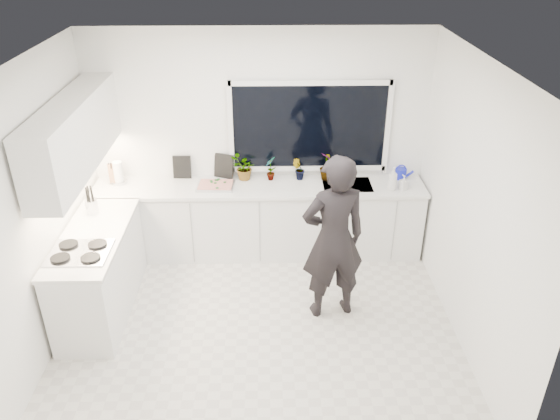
{
  "coord_description": "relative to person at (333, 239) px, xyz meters",
  "views": [
    {
      "loc": [
        0.13,
        -4.4,
        3.74
      ],
      "look_at": [
        0.23,
        0.4,
        1.15
      ],
      "focal_mm": 35.0,
      "sensor_mm": 36.0,
      "label": 1
    }
  ],
  "objects": [
    {
      "name": "pizza",
      "position": [
        -1.27,
        1.18,
        0.05
      ],
      "size": [
        0.41,
        0.3,
        0.01
      ],
      "primitive_type": "cube",
      "rotation": [
        0.0,
        0.0,
        -0.05
      ],
      "color": "red",
      "rests_on": "pizza_tray"
    },
    {
      "name": "soap_bottles",
      "position": [
        0.83,
        1.06,
        0.15
      ],
      "size": [
        0.26,
        0.15,
        0.28
      ],
      "color": "#D8BF66",
      "rests_on": "countertop_back"
    },
    {
      "name": "sink",
      "position": [
        0.29,
        1.21,
        -0.03
      ],
      "size": [
        0.58,
        0.42,
        0.14
      ],
      "primitive_type": "cube",
      "color": "silver",
      "rests_on": "countertop_back"
    },
    {
      "name": "utensil_crock",
      "position": [
        -2.54,
        0.56,
        0.1
      ],
      "size": [
        0.14,
        0.14,
        0.16
      ],
      "primitive_type": "cylinder",
      "rotation": [
        0.0,
        0.0,
        0.05
      ],
      "color": "silver",
      "rests_on": "countertop_left"
    },
    {
      "name": "base_cabinets_back",
      "position": [
        -0.76,
        1.21,
        -0.46
      ],
      "size": [
        3.92,
        0.58,
        0.88
      ],
      "primitive_type": "cube",
      "color": "white",
      "rests_on": "floor"
    },
    {
      "name": "wall_back",
      "position": [
        -0.76,
        1.52,
        0.45
      ],
      "size": [
        4.0,
        0.02,
        2.7
      ],
      "primitive_type": "cube",
      "color": "white",
      "rests_on": "ground"
    },
    {
      "name": "person",
      "position": [
        0.0,
        0.0,
        0.0
      ],
      "size": [
        0.74,
        0.57,
        1.81
      ],
      "primitive_type": "imported",
      "rotation": [
        0.0,
        0.0,
        3.36
      ],
      "color": "black",
      "rests_on": "floor"
    },
    {
      "name": "watering_can",
      "position": [
        0.96,
        1.37,
        0.08
      ],
      "size": [
        0.16,
        0.16,
        0.13
      ],
      "primitive_type": "cylinder",
      "rotation": [
        0.0,
        0.0,
        -0.17
      ],
      "color": "#141CBB",
      "rests_on": "countertop_back"
    },
    {
      "name": "knife_block",
      "position": [
        -2.49,
        1.35,
        0.13
      ],
      "size": [
        0.15,
        0.14,
        0.22
      ],
      "primitive_type": "cube",
      "rotation": [
        0.0,
        0.0,
        0.32
      ],
      "color": "olive",
      "rests_on": "countertop_back"
    },
    {
      "name": "herb_plants",
      "position": [
        -0.55,
        1.37,
        0.17
      ],
      "size": [
        1.32,
        0.37,
        0.34
      ],
      "color": "#26662D",
      "rests_on": "countertop_back"
    },
    {
      "name": "floor",
      "position": [
        -0.76,
        -0.24,
        -0.91
      ],
      "size": [
        4.0,
        3.5,
        0.02
      ],
      "primitive_type": "cube",
      "color": "beige",
      "rests_on": "ground"
    },
    {
      "name": "ceiling",
      "position": [
        -0.76,
        -0.24,
        1.81
      ],
      "size": [
        4.0,
        3.5,
        0.02
      ],
      "primitive_type": "cube",
      "color": "white",
      "rests_on": "wall_back"
    },
    {
      "name": "faucet",
      "position": [
        0.29,
        1.41,
        0.13
      ],
      "size": [
        0.03,
        0.03,
        0.22
      ],
      "primitive_type": "cylinder",
      "color": "silver",
      "rests_on": "countertop_back"
    },
    {
      "name": "wall_right",
      "position": [
        1.25,
        -0.24,
        0.45
      ],
      "size": [
        0.02,
        3.5,
        2.7
      ],
      "primitive_type": "cube",
      "color": "white",
      "rests_on": "ground"
    },
    {
      "name": "window",
      "position": [
        -0.16,
        1.49,
        0.65
      ],
      "size": [
        1.8,
        0.02,
        1.0
      ],
      "primitive_type": "cube",
      "color": "black",
      "rests_on": "wall_back"
    },
    {
      "name": "stovetop",
      "position": [
        -2.45,
        -0.24,
        0.03
      ],
      "size": [
        0.56,
        0.48,
        0.03
      ],
      "primitive_type": "cube",
      "color": "black",
      "rests_on": "countertop_left"
    },
    {
      "name": "countertop_back",
      "position": [
        -0.76,
        1.2,
        -0.0
      ],
      "size": [
        3.94,
        0.62,
        0.04
      ],
      "primitive_type": "cube",
      "color": "silver",
      "rests_on": "base_cabinets_back"
    },
    {
      "name": "pizza_tray",
      "position": [
        -1.27,
        1.18,
        0.03
      ],
      "size": [
        0.45,
        0.34,
        0.03
      ],
      "primitive_type": "cube",
      "rotation": [
        0.0,
        0.0,
        -0.05
      ],
      "color": "silver",
      "rests_on": "countertop_back"
    },
    {
      "name": "paper_towel_roll",
      "position": [
        -2.43,
        1.31,
        0.15
      ],
      "size": [
        0.12,
        0.12,
        0.26
      ],
      "primitive_type": "cylinder",
      "rotation": [
        0.0,
        0.0,
        -0.05
      ],
      "color": "white",
      "rests_on": "countertop_back"
    },
    {
      "name": "picture_frame_small",
      "position": [
        -1.19,
        1.45,
        0.17
      ],
      "size": [
        0.24,
        0.12,
        0.3
      ],
      "primitive_type": "cube",
      "rotation": [
        0.0,
        0.0,
        -0.41
      ],
      "color": "black",
      "rests_on": "countertop_back"
    },
    {
      "name": "wall_left",
      "position": [
        -2.77,
        -0.24,
        0.45
      ],
      "size": [
        0.02,
        3.5,
        2.7
      ],
      "primitive_type": "cube",
      "color": "white",
      "rests_on": "ground"
    },
    {
      "name": "upper_cabinets",
      "position": [
        -2.55,
        0.46,
        0.95
      ],
      "size": [
        0.34,
        2.1,
        0.7
      ],
      "primitive_type": "cube",
      "color": "white",
      "rests_on": "wall_left"
    },
    {
      "name": "base_cabinets_left",
      "position": [
        -2.43,
        0.11,
        -0.46
      ],
      "size": [
        0.58,
        1.6,
        0.88
      ],
      "primitive_type": "cube",
      "color": "white",
      "rests_on": "floor"
    },
    {
      "name": "countertop_left",
      "position": [
        -2.43,
        0.11,
        -0.0
      ],
      "size": [
        0.62,
        1.6,
        0.04
      ],
      "primitive_type": "cube",
      "color": "silver",
      "rests_on": "base_cabinets_left"
    },
    {
      "name": "picture_frame_large",
      "position": [
        -1.7,
        1.45,
        0.16
      ],
      "size": [
        0.22,
        0.03,
        0.28
      ],
      "primitive_type": "cube",
      "rotation": [
        0.0,
        0.0,
        -0.03
      ],
      "color": "black",
      "rests_on": "countertop_back"
    }
  ]
}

